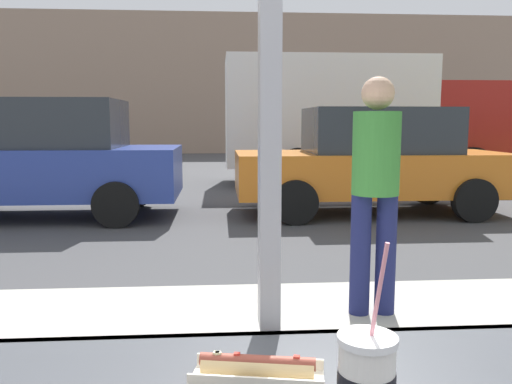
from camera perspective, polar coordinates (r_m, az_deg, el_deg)
name	(u,v)px	position (r m, az deg, el deg)	size (l,w,h in m)	color
ground_plane	(226,204)	(9.28, -3.28, -1.34)	(60.00, 60.00, 0.00)	#424244
sidewalk_strip	(242,371)	(3.10, -1.49, -18.98)	(16.00, 2.80, 0.12)	#B2ADA3
building_facade_far	(221,85)	(25.02, -3.87, 11.61)	(28.00, 1.20, 6.38)	gray
soda_cup_right	(366,383)	(0.92, 11.94, -19.68)	(0.10, 0.10, 0.32)	silver
hotdog_tray_near	(257,369)	(1.08, 0.14, -18.74)	(0.27, 0.14, 0.05)	beige
parked_car_blue	(42,159)	(8.55, -22.34, 3.37)	(4.19, 1.95, 1.78)	#283D93
parked_car_orange	(372,160)	(8.48, 12.56, 3.39)	(4.22, 1.90, 1.67)	orange
box_truck	(355,116)	(12.65, 10.79, 8.13)	(6.38, 2.44, 2.90)	silver
pedestrian	(375,181)	(3.64, 12.89, 1.20)	(0.32, 0.32, 1.63)	#1A1F4E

